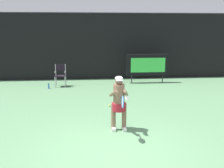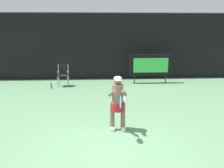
{
  "view_description": "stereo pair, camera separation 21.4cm",
  "coord_description": "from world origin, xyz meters",
  "px_view_note": "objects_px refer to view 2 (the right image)",
  "views": [
    {
      "loc": [
        -0.53,
        -5.29,
        2.77
      ],
      "look_at": [
        0.13,
        2.37,
        1.05
      ],
      "focal_mm": 39.48,
      "sensor_mm": 36.0,
      "label": 1
    },
    {
      "loc": [
        -0.32,
        -5.31,
        2.77
      ],
      "look_at": [
        0.13,
        2.37,
        1.05
      ],
      "focal_mm": 39.48,
      "sensor_mm": 36.0,
      "label": 2
    }
  ],
  "objects_px": {
    "scoreboard": "(150,65)",
    "tennis_ball_loose": "(110,105)",
    "tennis_player": "(118,101)",
    "tennis_racket": "(120,102)",
    "umpire_chair": "(63,74)",
    "water_bottle": "(51,86)"
  },
  "relations": [
    {
      "from": "scoreboard",
      "to": "tennis_ball_loose",
      "type": "relative_size",
      "value": 32.35
    },
    {
      "from": "tennis_player",
      "to": "tennis_racket",
      "type": "distance_m",
      "value": 0.69
    },
    {
      "from": "umpire_chair",
      "to": "water_bottle",
      "type": "height_order",
      "value": "umpire_chair"
    },
    {
      "from": "scoreboard",
      "to": "tennis_ball_loose",
      "type": "distance_m",
      "value": 4.62
    },
    {
      "from": "water_bottle",
      "to": "tennis_racket",
      "type": "bearing_deg",
      "value": -64.31
    },
    {
      "from": "water_bottle",
      "to": "tennis_player",
      "type": "bearing_deg",
      "value": -61.58
    },
    {
      "from": "water_bottle",
      "to": "tennis_player",
      "type": "relative_size",
      "value": 0.17
    },
    {
      "from": "water_bottle",
      "to": "tennis_ball_loose",
      "type": "xyz_separation_m",
      "value": [
        2.67,
        -2.97,
        -0.09
      ]
    },
    {
      "from": "tennis_player",
      "to": "water_bottle",
      "type": "bearing_deg",
      "value": 118.42
    },
    {
      "from": "scoreboard",
      "to": "umpire_chair",
      "type": "relative_size",
      "value": 2.04
    },
    {
      "from": "scoreboard",
      "to": "water_bottle",
      "type": "relative_size",
      "value": 8.3
    },
    {
      "from": "water_bottle",
      "to": "umpire_chair",
      "type": "bearing_deg",
      "value": 44.35
    },
    {
      "from": "tennis_ball_loose",
      "to": "water_bottle",
      "type": "bearing_deg",
      "value": 131.94
    },
    {
      "from": "umpire_chair",
      "to": "tennis_racket",
      "type": "bearing_deg",
      "value": -70.12
    },
    {
      "from": "water_bottle",
      "to": "tennis_player",
      "type": "xyz_separation_m",
      "value": [
        2.77,
        -5.11,
        0.72
      ]
    },
    {
      "from": "scoreboard",
      "to": "water_bottle",
      "type": "height_order",
      "value": "scoreboard"
    },
    {
      "from": "water_bottle",
      "to": "tennis_ball_loose",
      "type": "bearing_deg",
      "value": -48.06
    },
    {
      "from": "umpire_chair",
      "to": "tennis_racket",
      "type": "relative_size",
      "value": 1.79
    },
    {
      "from": "umpire_chair",
      "to": "water_bottle",
      "type": "xyz_separation_m",
      "value": [
        -0.51,
        -0.5,
        -0.5
      ]
    },
    {
      "from": "tennis_player",
      "to": "tennis_ball_loose",
      "type": "relative_size",
      "value": 22.53
    },
    {
      "from": "umpire_chair",
      "to": "tennis_ball_loose",
      "type": "distance_m",
      "value": 4.13
    },
    {
      "from": "scoreboard",
      "to": "tennis_racket",
      "type": "xyz_separation_m",
      "value": [
        -2.18,
        -6.72,
        0.07
      ]
    }
  ]
}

